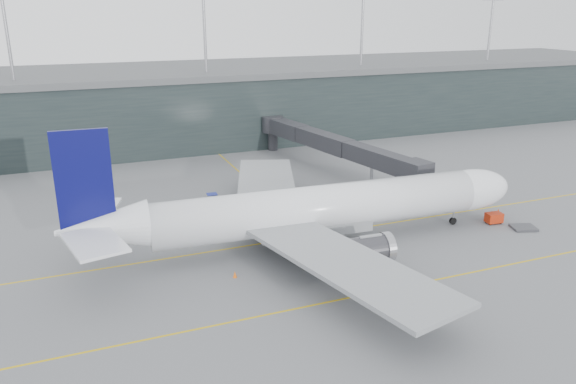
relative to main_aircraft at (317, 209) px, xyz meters
name	(u,v)px	position (x,y,z in m)	size (l,w,h in m)	color
ground	(264,230)	(-4.48, 6.44, -4.48)	(320.00, 320.00, 0.00)	#5C5C61
taxiline_a	(275,241)	(-4.48, 2.44, -4.47)	(160.00, 0.25, 0.02)	gold
taxiline_b	(332,301)	(-4.48, -13.56, -4.47)	(160.00, 0.25, 0.02)	gold
taxiline_lead_main	(252,183)	(0.52, 26.44, -4.47)	(0.25, 60.00, 0.02)	gold
terminal	(174,104)	(-4.49, 64.44, 3.13)	(240.00, 36.00, 29.00)	black
main_aircraft	(317,209)	(0.00, 0.00, 0.00)	(56.97, 53.52, 15.98)	white
jet_bridge	(324,139)	(15.59, 30.85, 0.67)	(11.52, 44.94, 6.88)	#29292E
gse_cart	(494,218)	(24.87, -2.74, -3.67)	(2.26, 1.55, 1.46)	#AD260C
baggage_dolly	(524,228)	(27.15, -5.79, -4.30)	(3.03, 2.42, 0.30)	#36373B
uld_a	(202,206)	(-10.26, 16.13, -3.59)	(2.08, 1.76, 1.71)	#37363B
uld_b	(212,199)	(-8.23, 18.50, -3.62)	(1.92, 1.58, 1.65)	#37363B
uld_c	(251,198)	(-2.92, 16.53, -3.46)	(2.66, 2.43, 1.96)	#37363B
cone_nose	(498,211)	(28.22, 0.16, -4.15)	(0.42, 0.42, 0.66)	#ED440D
cone_wing_stbd	(412,275)	(5.75, -12.12, -4.16)	(0.41, 0.41, 0.65)	orange
cone_wing_port	(303,195)	(5.52, 16.81, -4.12)	(0.45, 0.45, 0.72)	#FC480E
cone_tail	(235,274)	(-11.87, -5.04, -4.13)	(0.44, 0.44, 0.70)	#F6600D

